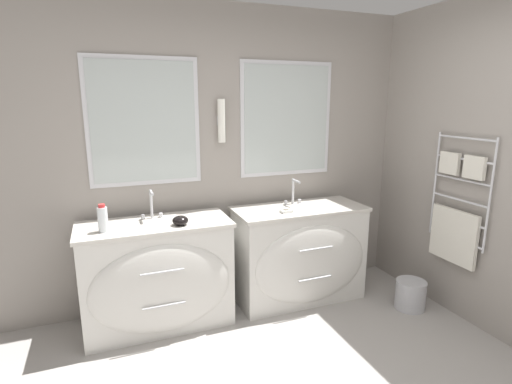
% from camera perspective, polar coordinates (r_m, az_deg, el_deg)
% --- Properties ---
extents(wall_back, '(5.01, 0.14, 2.60)m').
position_cam_1_polar(wall_back, '(3.59, -4.37, 5.16)').
color(wall_back, gray).
rests_on(wall_back, ground_plane).
extents(wall_right, '(0.13, 4.04, 2.60)m').
position_cam_1_polar(wall_right, '(3.61, 29.25, 3.21)').
color(wall_right, gray).
rests_on(wall_right, ground_plane).
extents(vanity_left, '(1.18, 0.59, 0.87)m').
position_cam_1_polar(vanity_left, '(3.34, -13.82, -11.49)').
color(vanity_left, silver).
rests_on(vanity_left, ground_plane).
extents(vanity_right, '(1.18, 0.59, 0.87)m').
position_cam_1_polar(vanity_right, '(3.69, 6.34, -8.74)').
color(vanity_right, silver).
rests_on(vanity_right, ground_plane).
extents(faucet_left, '(0.17, 0.14, 0.24)m').
position_cam_1_polar(faucet_left, '(3.31, -14.69, -1.73)').
color(faucet_left, silver).
rests_on(faucet_left, vanity_left).
extents(faucet_right, '(0.17, 0.14, 0.24)m').
position_cam_1_polar(faucet_right, '(3.66, 5.42, 0.06)').
color(faucet_right, silver).
rests_on(faucet_right, vanity_right).
extents(toiletry_bottle, '(0.07, 0.07, 0.21)m').
position_cam_1_polar(toiletry_bottle, '(3.09, -21.05, -3.61)').
color(toiletry_bottle, silver).
rests_on(toiletry_bottle, vanity_left).
extents(amenity_bowl, '(0.12, 0.12, 0.07)m').
position_cam_1_polar(amenity_bowl, '(3.11, -10.76, -4.02)').
color(amenity_bowl, black).
rests_on(amenity_bowl, vanity_left).
extents(soap_dish, '(0.10, 0.07, 0.04)m').
position_cam_1_polar(soap_dish, '(3.41, 4.34, -2.66)').
color(soap_dish, white).
rests_on(soap_dish, vanity_right).
extents(waste_bin, '(0.26, 0.26, 0.26)m').
position_cam_1_polar(waste_bin, '(3.88, 21.20, -13.42)').
color(waste_bin, '#B7B7BC').
rests_on(waste_bin, ground_plane).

